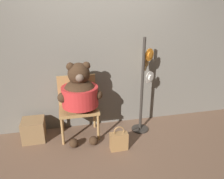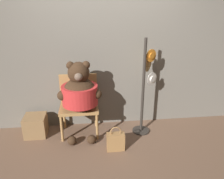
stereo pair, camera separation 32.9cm
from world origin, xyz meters
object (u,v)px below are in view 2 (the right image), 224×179
Objects in this scene: chair at (79,102)px; hat_display_rack at (146,86)px; teddy_bear at (80,93)px; handbag_on_ground at (116,141)px.

chair is 1.08m from hat_display_rack.
hat_display_rack is at bearing 4.25° from teddy_bear.
chair is 0.26m from teddy_bear.
chair is at bearing 175.78° from hat_display_rack.
hat_display_rack is at bearing -4.22° from chair.
teddy_bear is 3.24× the size of handbag_on_ground.
teddy_bear is 1.02m from hat_display_rack.
hat_display_rack is (1.05, -0.08, 0.25)m from chair.
chair is 0.62× the size of hat_display_rack.
handbag_on_ground is (0.51, -0.58, -0.39)m from chair.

